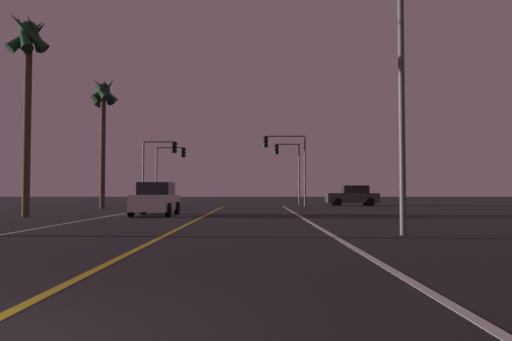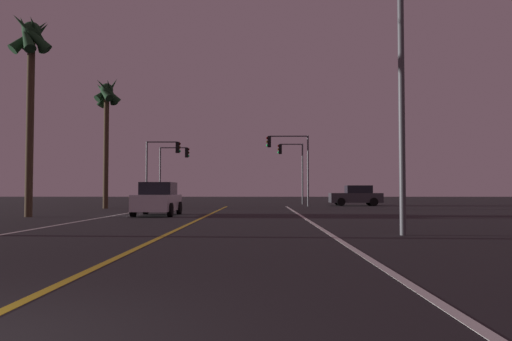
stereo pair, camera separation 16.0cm
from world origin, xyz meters
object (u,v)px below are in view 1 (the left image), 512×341
at_px(traffic_light_far_left, 173,162).
at_px(traffic_light_near_left, 162,158).
at_px(traffic_light_near_right, 288,154).
at_px(car_crossing_side, 355,196).
at_px(palm_tree_left_far, 106,104).
at_px(car_oncoming, 158,199).
at_px(traffic_light_far_right, 290,160).
at_px(street_lamp_right_near, 387,63).
at_px(palm_tree_left_mid, 31,54).

bearing_deg(traffic_light_far_left, traffic_light_near_left, -89.68).
height_order(traffic_light_near_right, traffic_light_near_left, traffic_light_near_right).
bearing_deg(car_crossing_side, palm_tree_left_far, 19.92).
bearing_deg(car_crossing_side, car_oncoming, 51.73).
distance_m(car_crossing_side, traffic_light_near_right, 6.95).
bearing_deg(traffic_light_near_right, traffic_light_far_right, -95.62).
bearing_deg(street_lamp_right_near, palm_tree_left_mid, -33.62).
height_order(car_oncoming, traffic_light_far_right, traffic_light_far_right).
height_order(palm_tree_left_mid, palm_tree_left_far, palm_tree_left_mid).
relative_size(car_oncoming, palm_tree_left_far, 0.45).
bearing_deg(traffic_light_far_right, street_lamp_right_near, 91.45).
distance_m(traffic_light_far_right, palm_tree_left_far, 17.77).
bearing_deg(traffic_light_far_left, car_crossing_side, -13.41).
bearing_deg(traffic_light_far_right, traffic_light_far_left, 0.00).
height_order(traffic_light_near_right, palm_tree_left_mid, palm_tree_left_mid).
xyz_separation_m(traffic_light_near_right, traffic_light_far_right, (0.54, 5.50, -0.17)).
bearing_deg(palm_tree_left_far, traffic_light_near_right, 21.50).
bearing_deg(street_lamp_right_near, traffic_light_near_right, -87.09).
bearing_deg(car_oncoming, street_lamp_right_near, 37.86).
xyz_separation_m(traffic_light_near_right, palm_tree_left_far, (-13.23, -5.21, 3.19)).
xyz_separation_m(car_oncoming, traffic_light_far_right, (8.05, 20.68, 3.27)).
bearing_deg(car_oncoming, traffic_light_far_left, -172.54).
distance_m(car_crossing_side, street_lamp_right_near, 28.90).
relative_size(traffic_light_near_right, traffic_light_near_left, 1.09).
xyz_separation_m(traffic_light_far_right, palm_tree_left_far, (-13.77, -10.71, 3.36)).
bearing_deg(street_lamp_right_near, traffic_light_near_left, -66.53).
distance_m(traffic_light_near_left, traffic_light_far_left, 5.50).
relative_size(car_oncoming, traffic_light_near_left, 0.82).
distance_m(car_crossing_side, traffic_light_far_left, 16.74).
bearing_deg(traffic_light_far_left, car_oncoming, -82.54).
distance_m(traffic_light_near_left, palm_tree_left_mid, 17.52).
bearing_deg(traffic_light_near_left, street_lamp_right_near, -66.53).
relative_size(traffic_light_far_left, palm_tree_left_mid, 0.53).
relative_size(traffic_light_near_right, palm_tree_left_far, 0.61).
bearing_deg(street_lamp_right_near, traffic_light_far_right, -88.55).
distance_m(traffic_light_far_right, traffic_light_far_left, 10.76).
relative_size(car_oncoming, palm_tree_left_mid, 0.43).
height_order(traffic_light_near_left, traffic_light_far_left, traffic_light_near_left).
bearing_deg(traffic_light_far_right, palm_tree_left_mid, 57.84).
bearing_deg(palm_tree_left_far, street_lamp_right_near, -55.68).
height_order(car_crossing_side, traffic_light_near_right, traffic_light_near_right).
xyz_separation_m(car_oncoming, palm_tree_left_mid, (-5.93, -1.56, 7.13)).
xyz_separation_m(car_crossing_side, palm_tree_left_far, (-19.03, -6.89, 6.63)).
bearing_deg(traffic_light_far_left, palm_tree_left_far, -105.73).
xyz_separation_m(car_crossing_side, traffic_light_near_right, (-5.79, -1.68, 3.44)).
distance_m(traffic_light_far_left, palm_tree_left_mid, 22.83).
bearing_deg(traffic_light_far_left, palm_tree_left_mid, -98.26).
height_order(traffic_light_far_right, traffic_light_far_left, traffic_light_far_right).
relative_size(street_lamp_right_near, palm_tree_left_far, 0.82).
xyz_separation_m(traffic_light_near_left, traffic_light_far_right, (10.73, 5.50, 0.18)).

